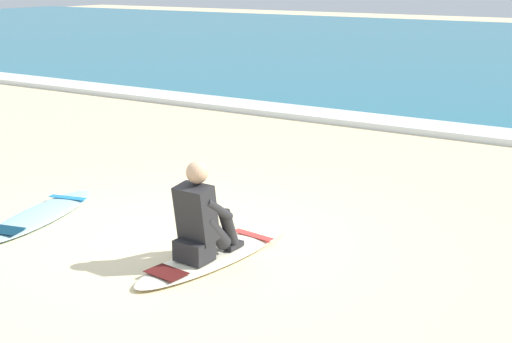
{
  "coord_description": "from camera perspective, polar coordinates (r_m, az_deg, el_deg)",
  "views": [
    {
      "loc": [
        4.43,
        -5.46,
        2.69
      ],
      "look_at": [
        0.3,
        1.01,
        0.55
      ],
      "focal_mm": 50.37,
      "sensor_mm": 36.0,
      "label": 1
    }
  ],
  "objects": [
    {
      "name": "ground_plane",
      "position": [
        7.52,
        -6.09,
        -5.46
      ],
      "size": [
        80.0,
        80.0,
        0.0
      ],
      "primitive_type": "plane",
      "color": "beige"
    },
    {
      "name": "breaking_foam",
      "position": [
        13.07,
        12.08,
        3.6
      ],
      "size": [
        80.0,
        0.9,
        0.11
      ],
      "primitive_type": "cube",
      "color": "white",
      "rests_on": "ground"
    },
    {
      "name": "surfboard_main",
      "position": [
        7.03,
        -3.25,
        -6.62
      ],
      "size": [
        0.75,
        2.1,
        0.08
      ],
      "color": "#EFE5C6",
      "rests_on": "ground"
    },
    {
      "name": "surfer_seated",
      "position": [
        6.78,
        -4.34,
        -3.89
      ],
      "size": [
        0.38,
        0.71,
        0.95
      ],
      "color": "#232326",
      "rests_on": "surfboard_main"
    },
    {
      "name": "surfboard_spare_near",
      "position": [
        8.5,
        -16.74,
        -3.31
      ],
      "size": [
        0.98,
        2.04,
        0.08
      ],
      "color": "#9ED1E5",
      "rests_on": "ground"
    }
  ]
}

